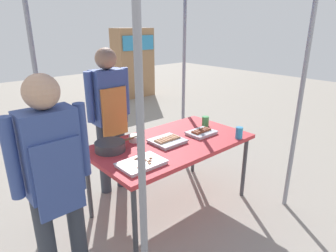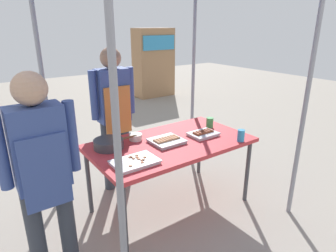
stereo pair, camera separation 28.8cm
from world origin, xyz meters
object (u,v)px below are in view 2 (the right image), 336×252
(condiment_bowl, at_px, (136,137))
(customer_nearby, at_px, (42,168))
(vendor_woman, at_px, (114,109))
(drink_cup_near_edge, at_px, (210,123))
(cooking_wok, at_px, (109,143))
(tray_meat_skewers, at_px, (135,162))
(tray_pork_links, at_px, (203,134))
(stall_table, at_px, (171,146))
(neighbor_stall_left, at_px, (154,63))
(tray_grilled_sausages, at_px, (167,141))
(drink_cup_by_wok, at_px, (241,136))

(condiment_bowl, relative_size, customer_nearby, 0.08)
(vendor_woman, bearing_deg, drink_cup_near_edge, 144.50)
(cooking_wok, relative_size, drink_cup_near_edge, 3.91)
(tray_meat_skewers, bearing_deg, tray_pork_links, 9.90)
(stall_table, xyz_separation_m, condiment_bowl, (-0.26, 0.24, 0.08))
(drink_cup_near_edge, height_order, neighbor_stall_left, neighbor_stall_left)
(tray_grilled_sausages, height_order, tray_meat_skewers, tray_grilled_sausages)
(drink_cup_by_wok, relative_size, customer_nearby, 0.07)
(drink_cup_by_wok, height_order, customer_nearby, customer_nearby)
(condiment_bowl, distance_m, vendor_woman, 0.51)
(tray_pork_links, height_order, customer_nearby, customer_nearby)
(tray_meat_skewers, relative_size, condiment_bowl, 2.88)
(tray_pork_links, bearing_deg, drink_cup_near_edge, 33.09)
(drink_cup_near_edge, relative_size, neighbor_stall_left, 0.06)
(tray_meat_skewers, height_order, cooking_wok, cooking_wok)
(tray_grilled_sausages, distance_m, drink_cup_near_edge, 0.67)
(stall_table, relative_size, tray_meat_skewers, 4.22)
(drink_cup_near_edge, bearing_deg, tray_pork_links, -146.91)
(tray_meat_skewers, xyz_separation_m, vendor_woman, (0.27, 0.94, 0.20))
(condiment_bowl, distance_m, drink_cup_by_wok, 1.06)
(drink_cup_by_wok, bearing_deg, tray_meat_skewers, 171.15)
(condiment_bowl, bearing_deg, tray_meat_skewers, -120.09)
(tray_meat_skewers, relative_size, drink_cup_near_edge, 3.37)
(tray_meat_skewers, distance_m, customer_nearby, 0.74)
(condiment_bowl, bearing_deg, customer_nearby, -153.73)
(tray_grilled_sausages, height_order, cooking_wok, cooking_wok)
(cooking_wok, height_order, customer_nearby, customer_nearby)
(stall_table, xyz_separation_m, drink_cup_by_wok, (0.58, -0.40, 0.11))
(condiment_bowl, bearing_deg, tray_grilled_sausages, -48.71)
(tray_pork_links, height_order, vendor_woman, vendor_woman)
(vendor_woman, distance_m, customer_nearby, 1.38)
(stall_table, height_order, condiment_bowl, condiment_bowl)
(stall_table, height_order, cooking_wok, cooking_wok)
(cooking_wok, relative_size, customer_nearby, 0.28)
(tray_grilled_sausages, height_order, tray_pork_links, tray_pork_links)
(tray_pork_links, relative_size, cooking_wok, 0.67)
(drink_cup_near_edge, xyz_separation_m, neighbor_stall_left, (2.06, 4.37, 0.09))
(tray_grilled_sausages, xyz_separation_m, condiment_bowl, (-0.21, 0.24, 0.01))
(cooking_wok, bearing_deg, vendor_woman, 58.87)
(cooking_wok, bearing_deg, tray_pork_links, -16.18)
(tray_grilled_sausages, relative_size, customer_nearby, 0.19)
(stall_table, relative_size, customer_nearby, 1.01)
(tray_pork_links, distance_m, cooking_wok, 0.98)
(customer_nearby, relative_size, neighbor_stall_left, 0.89)
(tray_pork_links, distance_m, drink_cup_near_edge, 0.28)
(tray_pork_links, distance_m, drink_cup_by_wok, 0.39)
(drink_cup_by_wok, bearing_deg, condiment_bowl, 142.70)
(neighbor_stall_left, bearing_deg, cooking_wok, -127.34)
(drink_cup_by_wok, bearing_deg, drink_cup_near_edge, 86.22)
(stall_table, xyz_separation_m, neighbor_stall_left, (2.67, 4.46, 0.20))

